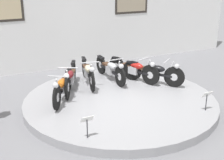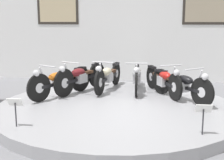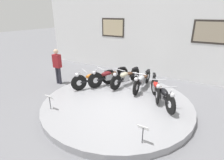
{
  "view_description": "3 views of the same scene",
  "coord_description": "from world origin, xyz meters",
  "views": [
    {
      "loc": [
        -3.53,
        -6.99,
        3.54
      ],
      "look_at": [
        -0.18,
        0.13,
        0.71
      ],
      "focal_mm": 50.0,
      "sensor_mm": 36.0,
      "label": 1
    },
    {
      "loc": [
        0.71,
        -6.52,
        2.03
      ],
      "look_at": [
        -0.1,
        0.02,
        0.75
      ],
      "focal_mm": 50.0,
      "sensor_mm": 36.0,
      "label": 2
    },
    {
      "loc": [
        2.64,
        -4.89,
        3.12
      ],
      "look_at": [
        -0.21,
        -0.01,
        0.95
      ],
      "focal_mm": 28.0,
      "sensor_mm": 36.0,
      "label": 3
    }
  ],
  "objects": [
    {
      "name": "ground_plane",
      "position": [
        0.0,
        0.0,
        0.0
      ],
      "size": [
        60.0,
        60.0,
        0.0
      ],
      "primitive_type": "plane",
      "color": "slate"
    },
    {
      "name": "display_platform",
      "position": [
        0.0,
        0.0,
        0.1
      ],
      "size": [
        5.2,
        5.2,
        0.21
      ],
      "primitive_type": "cylinder",
      "color": "#99999E",
      "rests_on": "ground_plane"
    },
    {
      "name": "back_wall",
      "position": [
        0.0,
        3.95,
        2.16
      ],
      "size": [
        14.0,
        0.22,
        4.31
      ],
      "color": "white",
      "rests_on": "ground_plane"
    },
    {
      "name": "motorcycle_orange",
      "position": [
        -1.42,
        0.57,
        0.6
      ],
      "size": [
        1.06,
        1.75,
        0.8
      ],
      "color": "black",
      "rests_on": "display_platform"
    },
    {
      "name": "motorcycle_maroon",
      "position": [
        -1.04,
        1.11,
        0.61
      ],
      "size": [
        0.92,
        1.86,
        0.82
      ],
      "color": "black",
      "rests_on": "display_platform"
    },
    {
      "name": "motorcycle_cream",
      "position": [
        -0.38,
        1.42,
        0.6
      ],
      "size": [
        0.56,
        1.97,
        0.8
      ],
      "color": "black",
      "rests_on": "display_platform"
    },
    {
      "name": "motorcycle_silver",
      "position": [
        0.37,
        1.41,
        0.59
      ],
      "size": [
        0.54,
        1.97,
        0.78
      ],
      "color": "black",
      "rests_on": "display_platform"
    },
    {
      "name": "motorcycle_red",
      "position": [
        1.04,
        1.11,
        0.59
      ],
      "size": [
        0.82,
        1.84,
        0.79
      ],
      "color": "black",
      "rests_on": "display_platform"
    },
    {
      "name": "motorcycle_black",
      "position": [
        1.43,
        0.57,
        0.59
      ],
      "size": [
        1.25,
        1.6,
        0.79
      ],
      "color": "black",
      "rests_on": "display_platform"
    },
    {
      "name": "info_placard_front_left",
      "position": [
        -1.57,
        -1.61,
        0.58
      ],
      "size": [
        0.26,
        0.11,
        0.51
      ],
      "color": "#333338",
      "rests_on": "display_platform"
    },
    {
      "name": "info_placard_front_centre",
      "position": [
        1.57,
        -1.61,
        0.58
      ],
      "size": [
        0.26,
        0.11,
        0.51
      ],
      "color": "#333338",
      "rests_on": "display_platform"
    }
  ]
}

